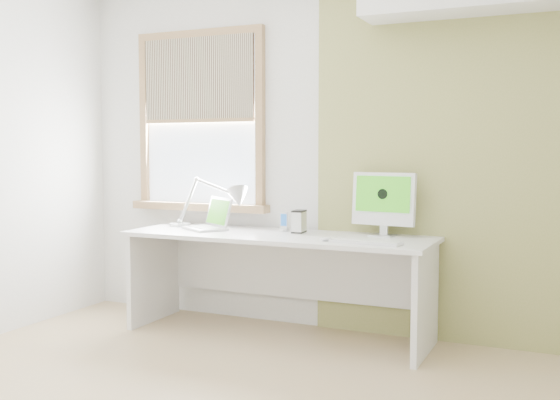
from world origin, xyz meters
The scene contains 11 objects.
room centered at (0.00, 0.00, 1.30)m, with size 4.04×3.54×2.64m.
accent_wall centered at (1.00, 1.74, 1.30)m, with size 2.00×0.02×2.60m, color #8B964B.
window centered at (-1.00, 1.71, 1.54)m, with size 1.20×0.14×1.42m.
desk centered at (-0.17, 1.44, 0.53)m, with size 2.20×0.70×0.73m.
desk_lamp centered at (-0.70, 1.61, 0.93)m, with size 0.69×0.36×0.38m.
laptop centered at (-0.75, 1.44, 0.79)m, with size 0.43×0.41×0.24m.
phone_dock centered at (-0.20, 1.56, 0.77)m, with size 0.09×0.09×0.14m.
external_drive centered at (-0.06, 1.52, 0.81)m, with size 0.09×0.13×0.16m.
imac centered at (0.53, 1.61, 0.97)m, with size 0.45×0.16×0.44m.
keyboard centered at (0.53, 1.19, 0.74)m, with size 0.47×0.17×0.02m.
mouse centered at (0.26, 1.20, 0.74)m, with size 0.05×0.09×0.03m, color white.
Camera 1 is at (1.77, -2.84, 1.33)m, focal length 42.67 mm.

